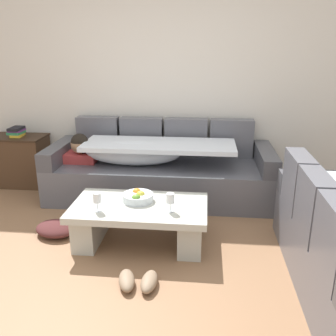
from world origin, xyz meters
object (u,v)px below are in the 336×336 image
at_px(wine_glass_near_left, 97,199).
at_px(side_cabinet, 19,160).
at_px(book_stack_on_cabinet, 17,132).
at_px(crumpled_garment, 56,229).
at_px(couch_along_wall, 156,170).
at_px(fruit_bowl, 138,197).
at_px(pair_of_shoes, 138,281).
at_px(coffee_table, 140,219).
at_px(wine_glass_near_right, 170,199).

relative_size(wine_glass_near_left, side_cabinet, 0.23).
bearing_deg(book_stack_on_cabinet, crumpled_garment, -52.82).
bearing_deg(couch_along_wall, book_stack_on_cabinet, 172.91).
height_order(fruit_bowl, pair_of_shoes, fruit_bowl).
bearing_deg(crumpled_garment, pair_of_shoes, -37.62).
distance_m(couch_along_wall, fruit_bowl, 1.04).
bearing_deg(coffee_table, couch_along_wall, 89.79).
bearing_deg(side_cabinet, pair_of_shoes, -46.05).
bearing_deg(pair_of_shoes, coffee_table, 98.44).
bearing_deg(fruit_bowl, pair_of_shoes, -80.35).
bearing_deg(coffee_table, book_stack_on_cabinet, 143.27).
bearing_deg(fruit_bowl, wine_glass_near_left, -140.91).
xyz_separation_m(fruit_bowl, pair_of_shoes, (0.12, -0.72, -0.38)).
distance_m(coffee_table, side_cabinet, 2.25).
distance_m(fruit_bowl, pair_of_shoes, 0.82).
distance_m(coffee_table, pair_of_shoes, 0.68).
relative_size(couch_along_wall, crumpled_garment, 6.43).
xyz_separation_m(side_cabinet, pair_of_shoes, (1.90, -1.97, -0.28)).
xyz_separation_m(coffee_table, book_stack_on_cabinet, (-1.78, 1.33, 0.46)).
bearing_deg(book_stack_on_cabinet, side_cabinet, 177.02).
xyz_separation_m(couch_along_wall, crumpled_garment, (-0.83, -1.04, -0.27)).
distance_m(coffee_table, wine_glass_near_right, 0.40).
height_order(wine_glass_near_right, side_cabinet, side_cabinet).
bearing_deg(fruit_bowl, book_stack_on_cabinet, 144.48).
distance_m(fruit_bowl, wine_glass_near_right, 0.38).
bearing_deg(side_cabinet, wine_glass_near_right, -34.65).
distance_m(couch_along_wall, coffee_table, 1.11).
distance_m(fruit_bowl, wine_glass_near_left, 0.40).
bearing_deg(side_cabinet, wine_glass_near_left, -45.46).
xyz_separation_m(wine_glass_near_left, wine_glass_near_right, (0.62, 0.05, 0.00)).
height_order(side_cabinet, book_stack_on_cabinet, book_stack_on_cabinet).
bearing_deg(couch_along_wall, wine_glass_near_left, -104.62).
xyz_separation_m(coffee_table, wine_glass_near_right, (0.29, -0.12, 0.26)).
xyz_separation_m(wine_glass_near_right, book_stack_on_cabinet, (-2.07, 1.45, 0.20)).
height_order(couch_along_wall, fruit_bowl, couch_along_wall).
xyz_separation_m(wine_glass_near_left, side_cabinet, (-1.48, 1.50, -0.17)).
bearing_deg(wine_glass_near_left, book_stack_on_cabinet, 134.13).
relative_size(couch_along_wall, wine_glass_near_right, 15.49).
distance_m(coffee_table, wine_glass_near_left, 0.45).
distance_m(couch_along_wall, crumpled_garment, 1.36).
xyz_separation_m(book_stack_on_cabinet, crumpled_garment, (0.96, -1.26, -0.64)).
relative_size(wine_glass_near_right, pair_of_shoes, 0.51).
relative_size(wine_glass_near_right, crumpled_garment, 0.42).
xyz_separation_m(coffee_table, side_cabinet, (-1.81, 1.33, 0.08)).
xyz_separation_m(fruit_bowl, side_cabinet, (-1.78, 1.26, -0.10)).
distance_m(pair_of_shoes, crumpled_garment, 1.17).
distance_m(coffee_table, fruit_bowl, 0.20).
bearing_deg(pair_of_shoes, wine_glass_near_right, 69.87).
bearing_deg(couch_along_wall, pair_of_shoes, -87.02).
bearing_deg(wine_glass_near_right, fruit_bowl, 148.63).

